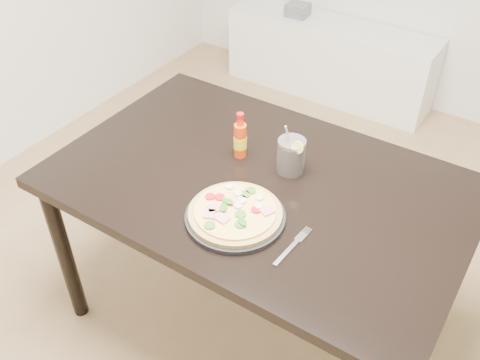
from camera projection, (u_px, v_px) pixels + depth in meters
The scene contains 8 objects.
dining_table at pixel (259, 198), 1.86m from camera, with size 1.40×0.90×0.75m.
plate at pixel (235, 217), 1.66m from camera, with size 0.31×0.31×0.02m, color black.
pizza at pixel (235, 212), 1.64m from camera, with size 0.29×0.29×0.03m.
hot_sauce_bottle at pixel (240, 139), 1.87m from camera, with size 0.06×0.06×0.18m.
cola_cup at pixel (291, 156), 1.81m from camera, with size 0.10×0.10×0.18m.
fork at pixel (294, 245), 1.57m from camera, with size 0.03×0.19×0.00m.
media_console at pixel (329, 59), 3.60m from camera, with size 1.40×0.34×0.50m, color white.
cd_stack at pixel (298, 10), 3.51m from camera, with size 0.14×0.12×0.08m.
Camera 1 is at (0.51, -1.02, 1.89)m, focal length 40.00 mm.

